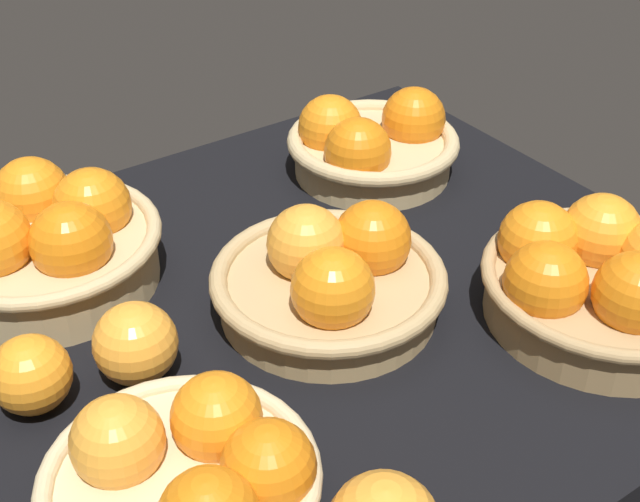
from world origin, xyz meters
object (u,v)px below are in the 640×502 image
(basket_near_left, at_px, (371,144))
(basket_far_left, at_px, (601,279))
(loose_orange_side_gap, at_px, (135,343))
(basket_far_right, at_px, (190,478))
(loose_orange_back_gap, at_px, (31,375))
(basket_center, at_px, (331,278))
(basket_near_right, at_px, (47,242))

(basket_near_left, height_order, basket_far_left, basket_far_left)
(basket_near_left, relative_size, loose_orange_side_gap, 2.81)
(basket_far_right, xyz_separation_m, loose_orange_back_gap, (0.06, -0.18, -0.00))
(basket_center, distance_m, basket_far_left, 0.27)
(loose_orange_back_gap, distance_m, loose_orange_side_gap, 0.09)
(basket_far_left, bearing_deg, basket_near_right, -40.72)
(basket_center, distance_m, loose_orange_back_gap, 0.30)
(loose_orange_back_gap, bearing_deg, basket_far_right, 108.06)
(basket_far_left, height_order, loose_orange_back_gap, basket_far_left)
(basket_far_right, xyz_separation_m, basket_far_left, (-0.45, 0.02, 0.01))
(loose_orange_back_gap, relative_size, loose_orange_side_gap, 0.92)
(basket_near_left, xyz_separation_m, loose_orange_side_gap, (0.41, 0.18, -0.00))
(basket_center, xyz_separation_m, basket_near_left, (-0.20, -0.20, 0.00))
(basket_far_right, bearing_deg, basket_near_right, -93.23)
(basket_far_right, height_order, basket_near_right, basket_near_right)
(basket_near_right, xyz_separation_m, loose_orange_back_gap, (0.08, 0.17, -0.01))
(basket_near_left, distance_m, basket_far_left, 0.36)
(basket_near_left, xyz_separation_m, loose_orange_back_gap, (0.50, 0.16, -0.01))
(basket_center, height_order, basket_far_left, basket_far_left)
(basket_far_left, distance_m, loose_orange_back_gap, 0.54)
(basket_near_left, relative_size, basket_near_right, 0.90)
(basket_far_right, bearing_deg, loose_orange_back_gap, -71.94)
(basket_near_right, xyz_separation_m, loose_orange_side_gap, (-0.01, 0.19, -0.01))
(basket_far_right, distance_m, basket_near_left, 0.56)
(basket_far_right, bearing_deg, basket_near_left, -141.72)
(basket_center, height_order, basket_near_left, basket_center)
(basket_far_right, distance_m, loose_orange_side_gap, 0.17)
(basket_near_right, height_order, basket_far_left, basket_near_right)
(loose_orange_back_gap, bearing_deg, basket_near_left, -161.88)
(basket_far_right, bearing_deg, loose_orange_side_gap, -100.82)
(basket_far_right, relative_size, basket_near_right, 0.90)
(basket_far_right, relative_size, basket_center, 0.91)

